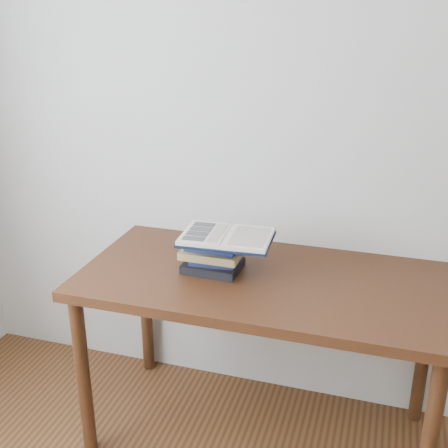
% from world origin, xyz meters
% --- Properties ---
extents(room_shell, '(3.54, 3.54, 2.62)m').
position_xyz_m(room_shell, '(-0.08, 0.01, 1.63)').
color(room_shell, beige).
rests_on(room_shell, ground).
extents(desk, '(1.51, 0.75, 0.81)m').
position_xyz_m(desk, '(-0.10, 1.38, 0.71)').
color(desk, '#432110').
rests_on(desk, ground).
extents(book_stack, '(0.25, 0.19, 0.16)m').
position_xyz_m(book_stack, '(-0.31, 1.38, 0.88)').
color(book_stack, black).
rests_on(book_stack, desk).
extents(open_book, '(0.38, 0.27, 0.03)m').
position_xyz_m(open_book, '(-0.24, 1.35, 0.98)').
color(open_book, black).
rests_on(open_book, book_stack).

